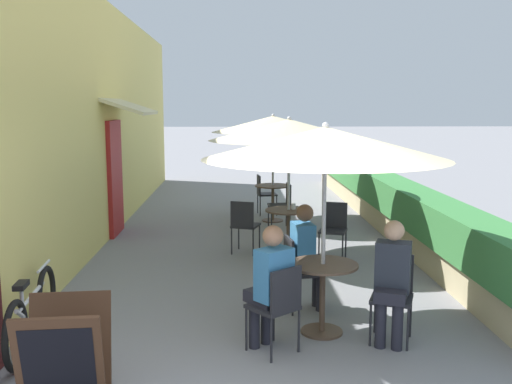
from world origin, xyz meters
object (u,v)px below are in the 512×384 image
at_px(cafe_chair_near_left, 278,302).
at_px(cafe_chair_far_left, 264,191).
at_px(patio_umbrella_near, 325,143).
at_px(seated_patron_near_back, 307,252).
at_px(cafe_chair_far_right, 283,202).
at_px(patio_table_near, 323,284).
at_px(patio_umbrella_far, 273,124).
at_px(patio_table_far, 273,196).
at_px(seated_patron_near_right, 392,277).
at_px(cafe_chair_near_back, 298,267).
at_px(coffee_cup_mid, 293,206).
at_px(menu_board, 65,357).
at_px(bicycle_leaning, 32,312).
at_px(cafe_chair_near_right, 393,290).
at_px(cafe_chair_mid_left, 334,226).
at_px(patio_table_mid, 288,223).
at_px(seated_patron_near_left, 270,282).
at_px(patio_umbrella_mid, 289,130).
at_px(cafe_chair_mid_right, 244,222).

xyz_separation_m(cafe_chair_near_left, cafe_chair_far_left, (0.21, 7.06, 0.00)).
height_order(patio_umbrella_near, seated_patron_near_back, patio_umbrella_near).
bearing_deg(cafe_chair_far_right, patio_table_near, 173.46).
bearing_deg(patio_umbrella_far, patio_table_far, -104.04).
relative_size(patio_table_near, patio_umbrella_far, 0.30).
bearing_deg(patio_table_far, seated_patron_near_right, -82.77).
bearing_deg(cafe_chair_near_back, coffee_cup_mid, 166.61).
distance_m(patio_table_near, menu_board, 2.65).
height_order(cafe_chair_far_left, bicycle_leaning, cafe_chair_far_left).
height_order(cafe_chair_near_back, menu_board, cafe_chair_near_back).
xyz_separation_m(cafe_chair_near_left, seated_patron_near_back, (0.43, 1.21, 0.17)).
bearing_deg(seated_patron_near_back, cafe_chair_near_left, -28.41).
distance_m(cafe_chair_near_right, cafe_chair_mid_left, 3.12).
bearing_deg(menu_board, seated_patron_near_right, 17.02).
xyz_separation_m(patio_table_far, cafe_chair_far_right, (0.15, -0.69, -0.01)).
distance_m(patio_table_mid, patio_umbrella_far, 3.13).
bearing_deg(patio_umbrella_near, patio_table_far, 91.31).
distance_m(patio_table_near, patio_table_mid, 3.09).
bearing_deg(cafe_chair_far_right, cafe_chair_far_left, 6.18).
relative_size(patio_umbrella_near, seated_patron_near_back, 2.00).
height_order(patio_umbrella_near, coffee_cup_mid, patio_umbrella_near).
distance_m(patio_umbrella_near, cafe_chair_near_back, 1.64).
relative_size(cafe_chair_far_left, bicycle_leaning, 0.50).
bearing_deg(patio_umbrella_far, seated_patron_near_left, -93.99).
bearing_deg(patio_umbrella_mid, patio_umbrella_near, -88.70).
bearing_deg(patio_umbrella_far, patio_table_mid, -88.67).
xyz_separation_m(patio_umbrella_far, menu_board, (-2.11, -7.28, -1.57)).
bearing_deg(bicycle_leaning, patio_table_mid, 44.89).
distance_m(cafe_chair_near_left, patio_umbrella_far, 6.54).
bearing_deg(cafe_chair_far_left, patio_umbrella_far, 6.18).
height_order(patio_table_near, cafe_chair_mid_right, cafe_chair_mid_right).
relative_size(cafe_chair_near_right, cafe_chair_mid_left, 1.00).
relative_size(cafe_chair_near_right, patio_umbrella_far, 0.35).
distance_m(cafe_chair_near_back, menu_board, 2.95).
height_order(coffee_cup_mid, cafe_chair_far_right, cafe_chair_far_right).
bearing_deg(patio_umbrella_mid, patio_table_mid, -75.96).
bearing_deg(patio_table_near, cafe_chair_near_back, 105.03).
bearing_deg(seated_patron_near_back, patio_table_far, 171.82).
relative_size(cafe_chair_mid_left, cafe_chair_far_left, 1.00).
bearing_deg(cafe_chair_near_left, coffee_cup_mid, 43.12).
bearing_deg(cafe_chair_near_back, cafe_chair_far_left, 172.17).
bearing_deg(cafe_chair_mid_right, seated_patron_near_back, -56.12).
bearing_deg(patio_umbrella_far, cafe_chair_mid_right, -103.53).
bearing_deg(seated_patron_near_left, cafe_chair_far_left, 48.82).
height_order(seated_patron_near_left, seated_patron_near_back, same).
distance_m(coffee_cup_mid, menu_board, 5.08).
xyz_separation_m(patio_umbrella_near, cafe_chair_near_back, (-0.18, 0.69, -1.48)).
relative_size(cafe_chair_near_left, seated_patron_near_right, 0.70).
distance_m(cafe_chair_mid_left, cafe_chair_far_right, 2.31).
relative_size(seated_patron_near_back, cafe_chair_mid_left, 1.44).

